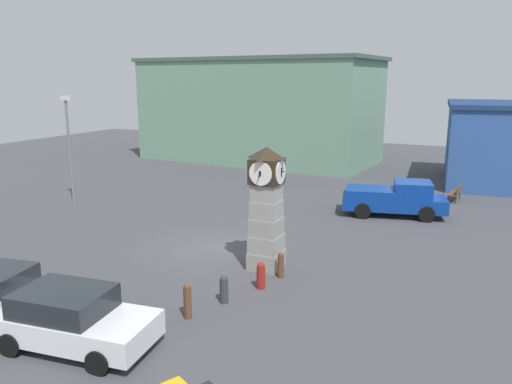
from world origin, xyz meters
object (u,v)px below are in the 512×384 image
object	(u,v)px
bollard_near_tower	(281,265)
pedestrian_near_bench	(282,170)
clock_tower	(266,210)
bollard_mid_row	(261,275)
car_by_building	(72,318)
street_lamp_near_road	(69,142)
bollard_end_row	(187,301)
bench	(456,192)
bollard_far_row	(224,289)
pickup_truck	(394,198)

from	to	relation	value
bollard_near_tower	pedestrian_near_bench	distance (m)	15.97
clock_tower	bollard_near_tower	xyz separation A→B (m)	(0.85, -0.62, -1.80)
bollard_mid_row	car_by_building	bearing A→B (deg)	-118.64
street_lamp_near_road	car_by_building	bearing A→B (deg)	-45.45
bollard_mid_row	bollard_near_tower	bearing A→B (deg)	77.96
bollard_end_row	street_lamp_near_road	xyz separation A→B (m)	(-13.51, 9.13, 2.97)
bollard_mid_row	pedestrian_near_bench	xyz separation A→B (m)	(-5.66, 16.01, 0.54)
bollard_end_row	clock_tower	bearing A→B (deg)	83.93
bollard_mid_row	bench	xyz separation A→B (m)	(5.22, 16.12, 0.05)
pedestrian_near_bench	street_lamp_near_road	xyz separation A→B (m)	(-8.94, -9.78, 2.51)
bollard_end_row	pedestrian_near_bench	xyz separation A→B (m)	(-4.56, 18.91, 0.46)
bollard_mid_row	car_by_building	world-z (taller)	car_by_building
bollard_mid_row	pedestrian_near_bench	size ratio (longest dim) A/B	0.53
bench	bollard_end_row	bearing A→B (deg)	-108.38
bollard_mid_row	clock_tower	bearing A→B (deg)	108.20
bollard_far_row	street_lamp_near_road	distance (m)	16.27
pedestrian_near_bench	bollard_near_tower	bearing A→B (deg)	-68.26
pickup_truck	street_lamp_near_road	distance (m)	18.03
clock_tower	car_by_building	distance (m)	7.87
bollard_far_row	car_by_building	size ratio (longest dim) A/B	0.20
clock_tower	pickup_truck	distance (m)	10.15
pedestrian_near_bench	bollard_far_row	bearing A→B (deg)	-73.94
bollard_end_row	street_lamp_near_road	distance (m)	16.57
clock_tower	pedestrian_near_bench	world-z (taller)	clock_tower
pickup_truck	pedestrian_near_bench	xyz separation A→B (m)	(-8.14, 4.63, 0.09)
bench	street_lamp_near_road	distance (m)	22.36
street_lamp_near_road	bollard_mid_row	bearing A→B (deg)	-23.12
pickup_truck	bench	xyz separation A→B (m)	(2.74, 4.74, -0.40)
bollard_near_tower	bollard_mid_row	world-z (taller)	bollard_near_tower
car_by_building	pedestrian_near_bench	size ratio (longest dim) A/B	2.55
pickup_truck	bollard_mid_row	bearing A→B (deg)	-102.31
bollard_near_tower	bollard_mid_row	distance (m)	1.21
bollard_mid_row	bench	size ratio (longest dim) A/B	0.57
bollard_near_tower	pickup_truck	xyz separation A→B (m)	(2.23, 10.19, 0.44)
bollard_mid_row	bollard_end_row	xyz separation A→B (m)	(-1.10, -2.89, 0.08)
car_by_building	pickup_truck	size ratio (longest dim) A/B	0.81
bollard_near_tower	bollard_end_row	size ratio (longest dim) A/B	0.87
bollard_end_row	pedestrian_near_bench	bearing A→B (deg)	103.57
bollard_mid_row	street_lamp_near_road	size ratio (longest dim) A/B	0.15
bollard_far_row	bollard_near_tower	bearing A→B (deg)	72.02
clock_tower	bollard_far_row	xyz separation A→B (m)	(-0.02, -3.31, -1.82)
bollard_near_tower	bench	xyz separation A→B (m)	(4.97, 14.94, 0.04)
clock_tower	car_by_building	size ratio (longest dim) A/B	1.03
clock_tower	pedestrian_near_bench	xyz separation A→B (m)	(-5.06, 14.20, -1.27)
bollard_end_row	bollard_far_row	bearing A→B (deg)	71.13
clock_tower	car_by_building	world-z (taller)	clock_tower
pickup_truck	bollard_end_row	bearing A→B (deg)	-104.08
bollard_near_tower	pedestrian_near_bench	bearing A→B (deg)	111.74
bollard_mid_row	street_lamp_near_road	world-z (taller)	street_lamp_near_road
bench	pedestrian_near_bench	distance (m)	10.89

